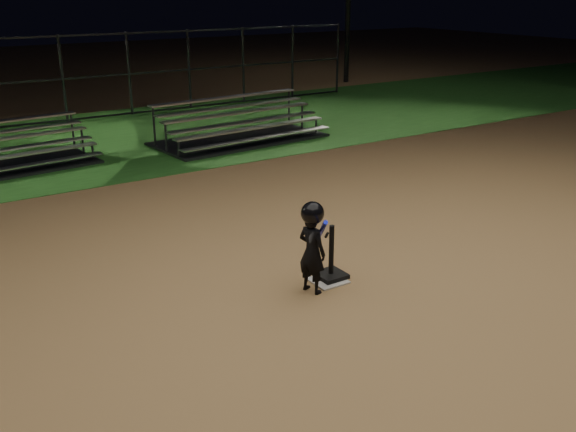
% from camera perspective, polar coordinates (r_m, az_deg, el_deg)
% --- Properties ---
extents(ground, '(80.00, 80.00, 0.00)m').
position_cam_1_polar(ground, '(8.86, 3.55, -5.81)').
color(ground, '#AB804D').
rests_on(ground, ground).
extents(grass_strip, '(60.00, 8.00, 0.01)m').
position_cam_1_polar(grass_strip, '(17.50, -16.40, 6.43)').
color(grass_strip, '#235D1E').
rests_on(grass_strip, ground).
extents(home_plate, '(0.45, 0.45, 0.02)m').
position_cam_1_polar(home_plate, '(8.86, 3.55, -5.74)').
color(home_plate, beige).
rests_on(home_plate, ground).
extents(batting_tee, '(0.38, 0.38, 0.76)m').
position_cam_1_polar(batting_tee, '(8.87, 3.83, -4.62)').
color(batting_tee, black).
rests_on(batting_tee, home_plate).
extents(child_batter, '(0.46, 0.66, 1.25)m').
position_cam_1_polar(child_batter, '(8.31, 2.17, -2.57)').
color(child_batter, black).
rests_on(child_batter, ground).
extents(bleacher_left, '(4.13, 2.35, 0.97)m').
position_cam_1_polar(bleacher_left, '(15.41, -24.16, 4.48)').
color(bleacher_left, '#B9B9BE').
rests_on(bleacher_left, ground).
extents(bleacher_right, '(4.52, 2.47, 1.07)m').
position_cam_1_polar(bleacher_right, '(16.77, -4.28, 7.38)').
color(bleacher_right, '#B9B9BE').
rests_on(bleacher_right, ground).
extents(backstop_fence, '(20.08, 0.08, 2.50)m').
position_cam_1_polar(backstop_fence, '(20.13, -19.37, 11.41)').
color(backstop_fence, '#38383D').
rests_on(backstop_fence, ground).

